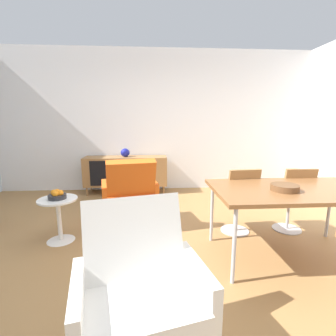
% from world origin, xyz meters
% --- Properties ---
extents(ground_plane, '(8.32, 8.32, 0.00)m').
position_xyz_m(ground_plane, '(0.00, 0.00, 0.00)').
color(ground_plane, '#9E7242').
extents(wall_back, '(6.80, 0.12, 2.80)m').
position_xyz_m(wall_back, '(0.00, 2.60, 1.40)').
color(wall_back, white).
rests_on(wall_back, ground_plane).
extents(sideboard, '(1.60, 0.45, 0.72)m').
position_xyz_m(sideboard, '(-0.60, 2.30, 0.44)').
color(sideboard, olive).
rests_on(sideboard, ground_plane).
extents(vase_cobalt, '(0.17, 0.17, 0.16)m').
position_xyz_m(vase_cobalt, '(-0.61, 2.30, 0.80)').
color(vase_cobalt, navy).
rests_on(vase_cobalt, sideboard).
extents(dining_table, '(1.60, 0.90, 0.74)m').
position_xyz_m(dining_table, '(1.33, -0.19, 0.70)').
color(dining_table, brown).
rests_on(dining_table, ground_plane).
extents(wooden_bowl_on_table, '(0.26, 0.26, 0.06)m').
position_xyz_m(wooden_bowl_on_table, '(1.19, -0.26, 0.77)').
color(wooden_bowl_on_table, brown).
rests_on(wooden_bowl_on_table, dining_table).
extents(dining_chair_back_right, '(0.41, 0.43, 0.86)m').
position_xyz_m(dining_chair_back_right, '(1.68, 0.37, 0.47)').
color(dining_chair_back_right, '#9E7042').
rests_on(dining_chair_back_right, ground_plane).
extents(dining_chair_back_left, '(0.43, 0.45, 0.86)m').
position_xyz_m(dining_chair_back_left, '(0.98, 0.37, 0.47)').
color(dining_chair_back_left, '#9E7042').
rests_on(dining_chair_back_left, ground_plane).
extents(lounge_chair_red, '(0.81, 0.76, 0.95)m').
position_xyz_m(lounge_chair_red, '(-0.38, 0.69, 0.47)').
color(lounge_chair_red, '#D85919').
rests_on(lounge_chair_red, ground_plane).
extents(armchair_black_shell, '(0.82, 0.77, 0.95)m').
position_xyz_m(armchair_black_shell, '(-0.17, -1.20, 0.47)').
color(armchair_black_shell, silver).
rests_on(armchair_black_shell, ground_plane).
extents(side_table_round, '(0.44, 0.44, 0.52)m').
position_xyz_m(side_table_round, '(-1.18, 0.32, 0.32)').
color(side_table_round, white).
rests_on(side_table_round, ground_plane).
extents(fruit_bowl, '(0.20, 0.20, 0.11)m').
position_xyz_m(fruit_bowl, '(-1.18, 0.32, 0.56)').
color(fruit_bowl, '#262628').
rests_on(fruit_bowl, side_table_round).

